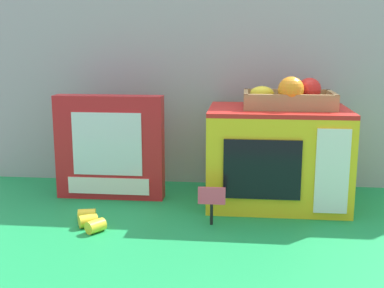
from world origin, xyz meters
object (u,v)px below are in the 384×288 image
at_px(toy_microwave, 277,156).
at_px(cookie_set_box, 110,147).
at_px(price_sign, 212,200).
at_px(loose_toy_banana, 90,221).
at_px(food_groups_crate, 290,98).

bearing_deg(toy_microwave, cookie_set_box, 179.68).
height_order(toy_microwave, price_sign, toy_microwave).
height_order(price_sign, loose_toy_banana, price_sign).
bearing_deg(loose_toy_banana, price_sign, 8.53).
xyz_separation_m(cookie_set_box, price_sign, (0.32, -0.20, -0.09)).
bearing_deg(food_groups_crate, loose_toy_banana, -154.87).
bearing_deg(price_sign, food_groups_crate, 43.40).
distance_m(toy_microwave, food_groups_crate, 0.17).
xyz_separation_m(food_groups_crate, cookie_set_box, (-0.52, 0.00, -0.15)).
height_order(food_groups_crate, loose_toy_banana, food_groups_crate).
distance_m(cookie_set_box, loose_toy_banana, 0.28).
height_order(food_groups_crate, cookie_set_box, food_groups_crate).
height_order(cookie_set_box, loose_toy_banana, cookie_set_box).
distance_m(toy_microwave, cookie_set_box, 0.49).
distance_m(toy_microwave, loose_toy_banana, 0.55).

